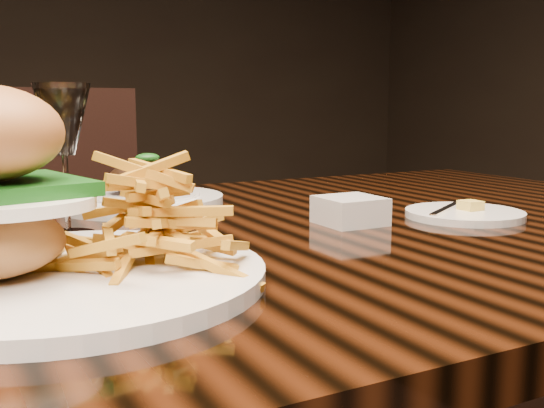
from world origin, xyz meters
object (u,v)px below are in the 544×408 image
chair_far (59,254)px  burger_plate (61,217)px  wine_glass (63,125)px  dining_table (217,290)px  far_dish (141,197)px

chair_far → burger_plate: bearing=-97.6°
burger_plate → chair_far: 1.10m
wine_glass → chair_far: 0.91m
burger_plate → wine_glass: size_ratio=1.90×
wine_glass → chair_far: (0.12, 0.84, -0.34)m
dining_table → wine_glass: bearing=162.1°
burger_plate → far_dish: burger_plate is taller
far_dish → chair_far: chair_far is taller
burger_plate → far_dish: 0.43m
far_dish → chair_far: size_ratio=0.26×
burger_plate → wine_glass: burger_plate is taller
wine_glass → far_dish: (0.14, 0.17, -0.12)m
burger_plate → dining_table: bearing=37.4°
dining_table → chair_far: 0.90m
burger_plate → wine_glass: bearing=78.5°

